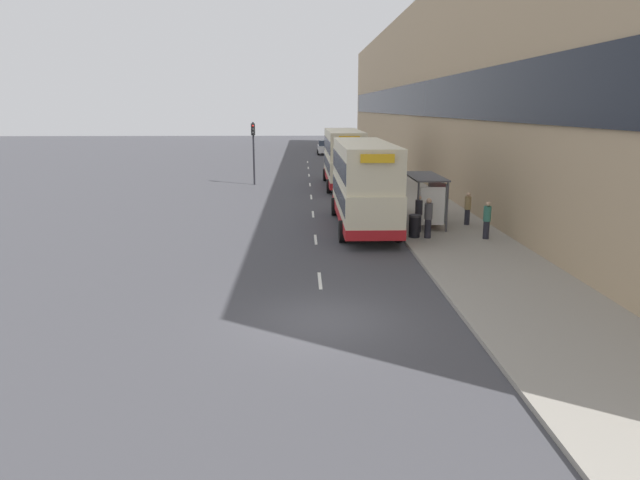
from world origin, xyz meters
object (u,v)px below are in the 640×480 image
car_0 (325,147)px  litter_bin (414,226)px  double_decker_bus_near (364,183)px  pedestrian_at_shelter (419,213)px  bus_shelter (429,191)px  pedestrian_1 (468,208)px  pedestrian_2 (438,196)px  double_decker_bus_ahead (343,157)px  pedestrian_4 (428,218)px  pedestrian_3 (487,220)px  traffic_light_far_kerb (253,143)px

car_0 → litter_bin: car_0 is taller
double_decker_bus_near → pedestrian_at_shelter: 3.24m
bus_shelter → pedestrian_1: bearing=0.6°
bus_shelter → pedestrian_2: size_ratio=2.31×
car_0 → pedestrian_2: bearing=-83.7°
double_decker_bus_ahead → litter_bin: bearing=-83.7°
pedestrian_at_shelter → litter_bin: 1.30m
bus_shelter → pedestrian_4: size_ratio=2.28×
car_0 → pedestrian_4: (2.76, -49.52, 0.18)m
pedestrian_4 → pedestrian_2: bearing=73.4°
bus_shelter → double_decker_bus_near: double_decker_bus_near is taller
double_decker_bus_ahead → pedestrian_1: bearing=-71.3°
double_decker_bus_near → car_0: (-0.10, 46.51, -1.38)m
pedestrian_at_shelter → litter_bin: bearing=-109.5°
pedestrian_at_shelter → pedestrian_3: bearing=-30.0°
bus_shelter → pedestrian_2: bus_shelter is taller
double_decker_bus_ahead → traffic_light_far_kerb: bearing=168.6°
double_decker_bus_near → double_decker_bus_ahead: bearing=89.7°
litter_bin → traffic_light_far_kerb: 21.70m
double_decker_bus_ahead → pedestrian_at_shelter: bearing=-81.9°
pedestrian_at_shelter → double_decker_bus_near: bearing=146.2°
pedestrian_3 → pedestrian_4: (-2.62, 0.26, 0.06)m
car_0 → pedestrian_2: (4.74, -42.85, 0.16)m
double_decker_bus_ahead → car_0: 31.18m
double_decker_bus_near → traffic_light_far_kerb: size_ratio=2.10×
traffic_light_far_kerb → pedestrian_at_shelter: bearing=-63.1°
car_0 → traffic_light_far_kerb: (-6.78, -29.74, 2.37)m
bus_shelter → car_0: 46.73m
double_decker_bus_near → litter_bin: (2.08, -2.84, -1.61)m
double_decker_bus_ahead → litter_bin: 18.38m
pedestrian_1 → litter_bin: size_ratio=1.58×
pedestrian_2 → traffic_light_far_kerb: (-11.52, 13.10, 2.21)m
pedestrian_3 → pedestrian_1: bearing=89.4°
bus_shelter → pedestrian_1: bus_shelter is taller
pedestrian_1 → double_decker_bus_near: bearing=179.3°
pedestrian_3 → pedestrian_4: 2.63m
pedestrian_at_shelter → pedestrian_4: (0.17, -1.35, 0.04)m
pedestrian_3 → traffic_light_far_kerb: (-12.15, 20.04, 2.26)m
double_decker_bus_ahead → pedestrian_3: double_decker_bus_ahead is taller
pedestrian_3 → traffic_light_far_kerb: traffic_light_far_kerb is taller
double_decker_bus_ahead → pedestrian_2: bearing=-68.7°
car_0 → pedestrian_4: 49.60m
pedestrian_2 → pedestrian_4: bearing=-106.6°
pedestrian_at_shelter → pedestrian_1: bearing=29.5°
pedestrian_2 → car_0: bearing=96.3°
pedestrian_4 → traffic_light_far_kerb: bearing=115.7°
pedestrian_3 → bus_shelter: bearing=121.9°
pedestrian_1 → pedestrian_2: pedestrian_2 is taller
pedestrian_1 → traffic_light_far_kerb: traffic_light_far_kerb is taller
double_decker_bus_near → pedestrian_at_shelter: size_ratio=5.80×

